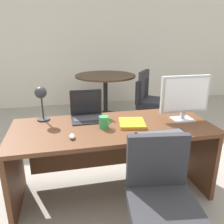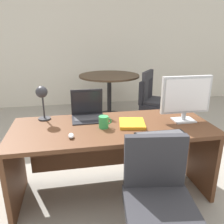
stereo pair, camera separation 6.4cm
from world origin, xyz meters
TOP-DOWN VIEW (x-y plane):
  - ground at (0.00, 1.50)m, footprint 12.00×12.00m
  - back_wall at (0.00, 3.24)m, footprint 10.00×0.10m
  - desk at (0.00, 0.05)m, footprint 1.83×0.76m
  - monitor at (0.70, -0.00)m, footprint 0.48×0.16m
  - laptop at (-0.20, 0.28)m, footprint 0.32×0.29m
  - keyboard at (0.34, -0.28)m, footprint 0.42×0.12m
  - mouse at (-0.38, -0.19)m, footprint 0.05×0.08m
  - desk_lamp at (-0.63, 0.26)m, footprint 0.12×0.14m
  - book at (0.18, -0.01)m, footprint 0.27×0.29m
  - coffee_mug at (-0.09, -0.03)m, footprint 0.12×0.09m
  - office_chair at (0.17, -0.73)m, footprint 0.56×0.56m
  - meeting_table at (0.36, 2.21)m, footprint 1.10×1.10m
  - meeting_chair_near at (1.07, 1.68)m, footprint 0.65×0.65m
  - meeting_chair_far at (1.02, 1.61)m, footprint 0.66×0.65m

SIDE VIEW (x-z plane):
  - ground at x=0.00m, z-range 0.00..0.00m
  - meeting_chair_far at x=1.02m, z-range -0.08..0.70m
  - office_chair at x=0.17m, z-range -0.07..0.79m
  - meeting_chair_near at x=1.07m, z-range -0.09..0.84m
  - desk at x=0.00m, z-range 0.16..0.88m
  - meeting_table at x=0.36m, z-range 0.20..1.01m
  - keyboard at x=0.34m, z-range 0.72..0.74m
  - book at x=0.18m, z-range 0.72..0.75m
  - mouse at x=-0.38m, z-range 0.72..0.76m
  - coffee_mug at x=-0.09m, z-range 0.72..0.83m
  - laptop at x=-0.20m, z-range 0.67..0.94m
  - desk_lamp at x=-0.63m, z-range 0.79..1.13m
  - monitor at x=0.70m, z-range 0.75..1.18m
  - back_wall at x=0.00m, z-range 0.00..2.80m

